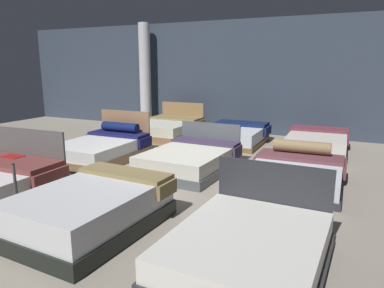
# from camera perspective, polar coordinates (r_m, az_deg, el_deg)

# --- Properties ---
(ground_plane) EXTENTS (18.00, 18.00, 0.02)m
(ground_plane) POSITION_cam_1_polar(r_m,az_deg,el_deg) (7.09, -1.39, -4.90)
(ground_plane) COLOR gray
(showroom_back_wall) EXTENTS (18.00, 0.06, 3.50)m
(showroom_back_wall) POSITION_cam_1_polar(r_m,az_deg,el_deg) (11.35, 9.84, 10.47)
(showroom_back_wall) COLOR #333D4C
(showroom_back_wall) RESTS_ON ground_plane
(bed_1) EXTENTS (1.56, 2.04, 0.61)m
(bed_1) POSITION_cam_1_polar(r_m,az_deg,el_deg) (4.88, -15.82, -10.01)
(bed_1) COLOR black
(bed_1) RESTS_ON ground_plane
(bed_2) EXTENTS (1.58, 1.98, 0.94)m
(bed_2) POSITION_cam_1_polar(r_m,az_deg,el_deg) (3.91, 9.00, -16.45)
(bed_2) COLOR #2A2C31
(bed_2) RESTS_ON ground_plane
(bed_3) EXTENTS (1.57, 2.14, 1.01)m
(bed_3) POSITION_cam_1_polar(r_m,az_deg,el_deg) (8.40, -14.24, -0.68)
(bed_3) COLOR #8E694A
(bed_3) RESTS_ON ground_plane
(bed_4) EXTENTS (1.62, 2.14, 0.85)m
(bed_4) POSITION_cam_1_polar(r_m,az_deg,el_deg) (7.26, -0.28, -2.51)
(bed_4) COLOR #51565B
(bed_4) RESTS_ON ground_plane
(bed_5) EXTENTS (1.68, 1.94, 0.68)m
(bed_5) POSITION_cam_1_polar(r_m,az_deg,el_deg) (6.68, 16.28, -4.53)
(bed_5) COLOR #303039
(bed_5) RESTS_ON ground_plane
(bed_6) EXTENTS (1.63, 2.16, 0.95)m
(bed_6) POSITION_cam_1_polar(r_m,az_deg,el_deg) (10.78, -3.83, 2.50)
(bed_6) COLOR #946F49
(bed_6) RESTS_ON ground_plane
(bed_7) EXTENTS (1.58, 1.98, 0.52)m
(bed_7) POSITION_cam_1_polar(r_m,az_deg,el_deg) (9.87, 7.06, 1.42)
(bed_7) COLOR brown
(bed_7) RESTS_ON ground_plane
(bed_8) EXTENTS (1.52, 2.08, 0.50)m
(bed_8) POSITION_cam_1_polar(r_m,az_deg,el_deg) (9.43, 19.38, 0.26)
(bed_8) COLOR #34343A
(bed_8) RESTS_ON ground_plane
(price_sign) EXTENTS (0.28, 0.24, 0.93)m
(price_sign) POSITION_cam_1_polar(r_m,az_deg,el_deg) (5.45, -26.28, -7.61)
(price_sign) COLOR #3F3F44
(price_sign) RESTS_ON ground_plane
(support_pillar) EXTENTS (0.38, 0.38, 3.50)m
(support_pillar) POSITION_cam_1_polar(r_m,az_deg,el_deg) (12.43, -7.52, 10.70)
(support_pillar) COLOR silver
(support_pillar) RESTS_ON ground_plane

